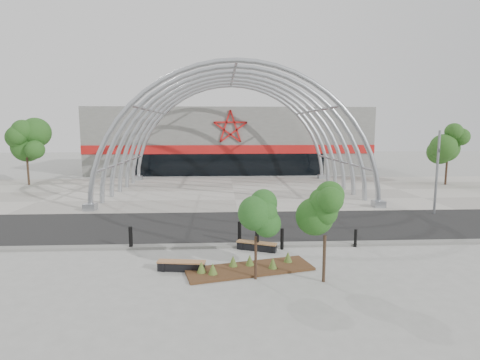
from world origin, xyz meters
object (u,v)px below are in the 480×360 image
at_px(street_tree_0, 256,219).
at_px(bollard_2, 282,239).
at_px(signal_pole, 437,171).
at_px(street_tree_1, 326,216).
at_px(bench_0, 181,266).
at_px(bench_1, 257,246).

relative_size(street_tree_0, bollard_2, 3.21).
xyz_separation_m(signal_pole, street_tree_1, (-10.18, -10.36, -0.38)).
bearing_deg(bench_0, signal_pole, 30.24).
bearing_deg(bench_1, street_tree_0, -96.10).
distance_m(street_tree_0, street_tree_1, 2.50).
bearing_deg(bollard_2, bench_0, -151.08).
relative_size(street_tree_0, bench_0, 1.65).
bearing_deg(bench_1, bench_0, -144.03).
height_order(street_tree_0, bench_1, street_tree_0).
xyz_separation_m(signal_pole, bench_0, (-15.49, -9.03, -2.65)).
relative_size(street_tree_0, street_tree_1, 0.93).
relative_size(signal_pole, bench_0, 2.81).
height_order(signal_pole, street_tree_1, signal_pole).
distance_m(signal_pole, street_tree_1, 14.53).
bearing_deg(signal_pole, bench_0, -149.76).
xyz_separation_m(street_tree_0, bench_1, (0.35, 3.28, -2.11)).
height_order(bench_0, bench_1, bench_0).
bearing_deg(bench_1, signal_pole, 28.62).
distance_m(bench_0, bench_1, 3.95).
height_order(street_tree_1, bench_0, street_tree_1).
distance_m(signal_pole, street_tree_0, 16.12).
xyz_separation_m(bench_0, bollard_2, (4.39, 2.43, 0.30)).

